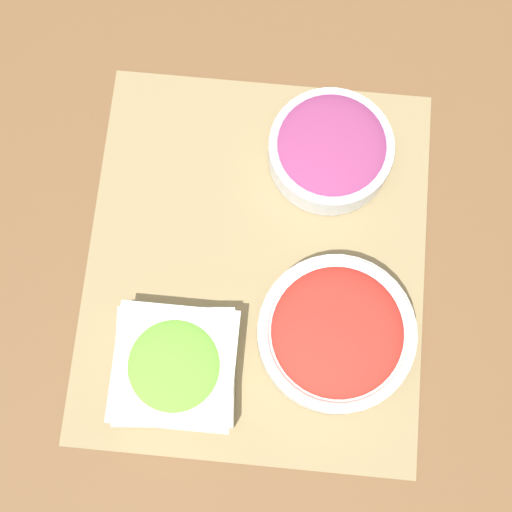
# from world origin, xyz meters

# --- Properties ---
(ground_plane) EXTENTS (3.00, 3.00, 0.00)m
(ground_plane) POSITION_xyz_m (0.00, 0.00, 0.00)
(ground_plane) COLOR brown
(placemat) EXTENTS (0.53, 0.46, 0.00)m
(placemat) POSITION_xyz_m (0.00, 0.00, 0.00)
(placemat) COLOR #937F56
(placemat) RESTS_ON ground_plane
(onion_bowl) EXTENTS (0.17, 0.17, 0.06)m
(onion_bowl) POSITION_xyz_m (-0.16, 0.09, 0.04)
(onion_bowl) COLOR silver
(onion_bowl) RESTS_ON placemat
(lettuce_bowl) EXTENTS (0.16, 0.16, 0.06)m
(lettuce_bowl) POSITION_xyz_m (0.15, -0.09, 0.03)
(lettuce_bowl) COLOR white
(lettuce_bowl) RESTS_ON placemat
(tomato_bowl) EXTENTS (0.20, 0.20, 0.08)m
(tomato_bowl) POSITION_xyz_m (0.09, 0.11, 0.04)
(tomato_bowl) COLOR white
(tomato_bowl) RESTS_ON placemat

